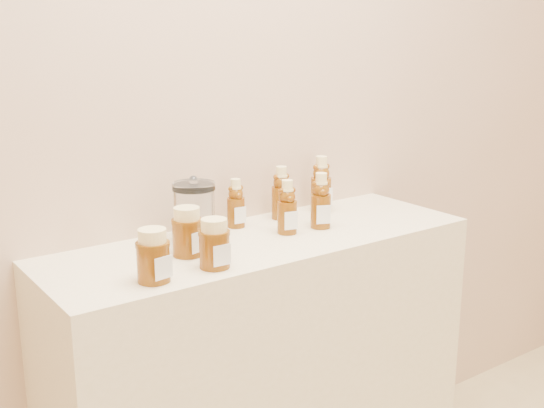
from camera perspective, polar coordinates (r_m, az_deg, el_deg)
wall_back at (r=1.92m, az=-4.34°, el=11.55°), size 3.50×0.02×2.70m
display_table at (r=2.01m, az=-0.75°, el=-15.18°), size 1.20×0.40×0.90m
bear_bottle_back_left at (r=1.92m, az=-3.05°, el=0.34°), size 0.06×0.06×0.16m
bear_bottle_back_mid at (r=2.00m, az=0.78°, el=1.24°), size 0.07×0.07×0.18m
bear_bottle_back_right at (r=2.09m, az=4.13°, el=2.00°), size 0.08×0.08×0.19m
bear_bottle_front_left at (r=1.86m, az=1.28°, el=0.05°), size 0.07×0.07×0.17m
bear_bottle_front_right at (r=1.91m, az=4.11°, el=0.60°), size 0.08×0.08×0.18m
honey_jar_left at (r=1.53m, az=-9.92°, el=-4.26°), size 0.09×0.09×0.12m
honey_jar_back at (r=1.69m, az=-7.10°, el=-2.30°), size 0.10×0.10×0.12m
honey_jar_front at (r=1.60m, az=-4.84°, el=-3.30°), size 0.08×0.08×0.12m
glass_canister at (r=1.79m, az=-6.51°, el=-0.49°), size 0.14×0.14×0.17m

